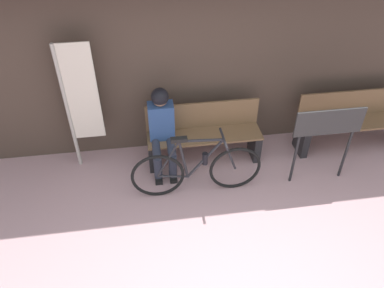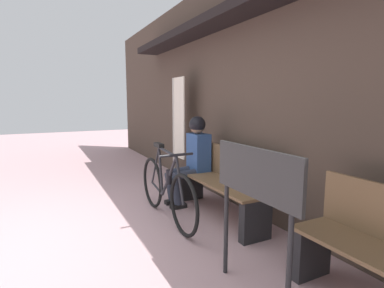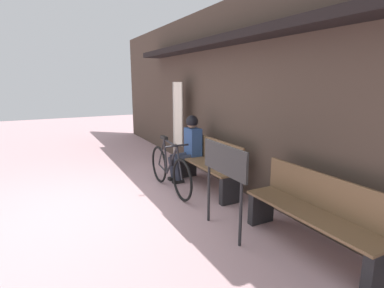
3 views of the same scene
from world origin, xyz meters
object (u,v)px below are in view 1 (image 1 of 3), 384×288
Objects in this scene: person_seated at (162,126)px; banner_pole at (78,99)px; park_bench_near at (204,136)px; signboard at (328,129)px; bicycle at (197,170)px; park_bench_far at (353,122)px.

banner_pole reaches higher than person_seated.
signboard reaches higher than park_bench_near.
park_bench_far is at bearing 15.23° from bicycle.
person_seated is 1.13m from banner_pole.
person_seated is at bearing 164.99° from signboard.
signboard is at bearing -140.60° from park_bench_far.
bicycle is 0.76m from person_seated.
bicycle is 1.72m from signboard.
person_seated is 0.74× the size of park_bench_far.
signboard is at bearing -14.22° from banner_pole.
bicycle reaches higher than park_bench_near.
park_bench_near is 0.95× the size of bicycle.
banner_pole is (-3.87, 0.13, 0.67)m from park_bench_far.
banner_pole is at bearing 150.79° from bicycle.
park_bench_near is 1.77m from banner_pole.
park_bench_far is 0.91× the size of banner_pole.
person_seated is (-0.59, -0.10, 0.31)m from park_bench_near.
park_bench_far is at bearing 39.40° from signboard.
signboard is (1.65, 0.02, 0.47)m from bicycle.
signboard reaches higher than bicycle.
bicycle is at bearing -106.79° from park_bench_near.
person_seated is (-0.39, 0.56, 0.34)m from bicycle.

